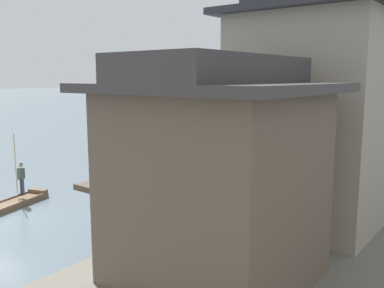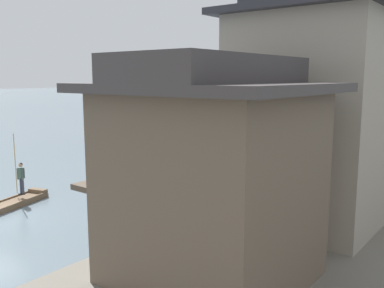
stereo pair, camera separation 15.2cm
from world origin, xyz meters
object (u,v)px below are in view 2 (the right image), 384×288
at_px(boat_moored_third, 308,158).
at_px(mooring_post_dock_near, 166,219).
at_px(boat_moored_nearest, 347,135).
at_px(mooring_post_dock_mid, 278,174).
at_px(house_waterfront_nearest, 212,173).
at_px(boat_midriver_drifting, 211,158).
at_px(boat_moored_second, 193,200).
at_px(house_waterfront_second, 313,111).
at_px(boatman_person, 21,174).
at_px(house_waterfront_tall, 370,128).

bearing_deg(boat_moored_third, mooring_post_dock_near, -82.34).
bearing_deg(boat_moored_nearest, mooring_post_dock_mid, -79.95).
bearing_deg(boat_moored_third, mooring_post_dock_mid, -75.61).
bearing_deg(house_waterfront_nearest, mooring_post_dock_near, 150.24).
relative_size(boat_moored_nearest, boat_midriver_drifting, 0.81).
relative_size(boat_moored_second, mooring_post_dock_near, 4.03).
bearing_deg(house_waterfront_second, boat_moored_second, 178.10).
bearing_deg(house_waterfront_second, boat_moored_third, 113.01).
bearing_deg(boatman_person, mooring_post_dock_near, 2.15).
relative_size(boatman_person, mooring_post_dock_near, 3.44).
bearing_deg(boat_moored_nearest, house_waterfront_second, -74.60).
distance_m(house_waterfront_nearest, house_waterfront_tall, 13.45).
height_order(boatman_person, mooring_post_dock_mid, boatman_person).
xyz_separation_m(boat_moored_nearest, boat_moored_third, (1.67, -13.89, -0.11)).
bearing_deg(mooring_post_dock_mid, boatman_person, -134.75).
bearing_deg(boat_moored_second, boatman_person, -143.75).
xyz_separation_m(house_waterfront_second, mooring_post_dock_mid, (-3.58, 4.51, -3.81)).
relative_size(boat_moored_nearest, house_waterfront_tall, 0.69).
relative_size(boat_moored_nearest, boat_moored_second, 1.35).
distance_m(boat_moored_third, boat_midriver_drifting, 7.34).
bearing_deg(mooring_post_dock_mid, mooring_post_dock_near, -90.00).
relative_size(boat_moored_third, house_waterfront_nearest, 0.62).
relative_size(boat_moored_second, house_waterfront_nearest, 0.58).
distance_m(boat_moored_nearest, boat_midriver_drifting, 19.35).
bearing_deg(house_waterfront_nearest, house_waterfront_second, 88.73).
bearing_deg(mooring_post_dock_near, boat_moored_nearest, 97.33).
relative_size(boat_midriver_drifting, mooring_post_dock_mid, 5.95).
distance_m(boat_moored_third, mooring_post_dock_near, 19.09).
xyz_separation_m(boat_midriver_drifting, house_waterfront_tall, (11.61, -2.30, 3.33)).
bearing_deg(mooring_post_dock_mid, boat_midriver_drifting, 148.46).
distance_m(boat_moored_second, house_waterfront_second, 7.61).
height_order(boatman_person, boat_moored_third, boatman_person).
xyz_separation_m(house_waterfront_tall, mooring_post_dock_mid, (-3.82, -2.49, -2.50)).
height_order(boat_midriver_drifting, mooring_post_dock_mid, mooring_post_dock_mid).
relative_size(boat_moored_nearest, house_waterfront_nearest, 0.78).
bearing_deg(boat_moored_third, boat_midriver_drifting, -135.73).
bearing_deg(boat_moored_nearest, boat_moored_third, -83.13).
height_order(house_waterfront_tall, mooring_post_dock_near, house_waterfront_tall).
bearing_deg(house_waterfront_tall, boat_moored_third, 130.60).
xyz_separation_m(boat_moored_second, mooring_post_dock_mid, (2.41, 4.32, 0.87)).
xyz_separation_m(boat_moored_second, house_waterfront_tall, (6.22, 6.80, 3.37)).
bearing_deg(boat_moored_second, house_waterfront_second, -1.90).
xyz_separation_m(house_waterfront_second, mooring_post_dock_near, (-3.58, -4.48, -3.87)).
bearing_deg(mooring_post_dock_mid, boat_moored_nearest, 100.05).
xyz_separation_m(boat_moored_nearest, boat_midriver_drifting, (-3.58, -19.01, -0.00)).
xyz_separation_m(boat_midriver_drifting, mooring_post_dock_near, (7.79, -13.77, 0.77)).
relative_size(mooring_post_dock_near, mooring_post_dock_mid, 0.89).
relative_size(house_waterfront_nearest, mooring_post_dock_mid, 6.18).
relative_size(boat_moored_third, house_waterfront_second, 0.44).
distance_m(boatman_person, boat_moored_second, 8.58).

